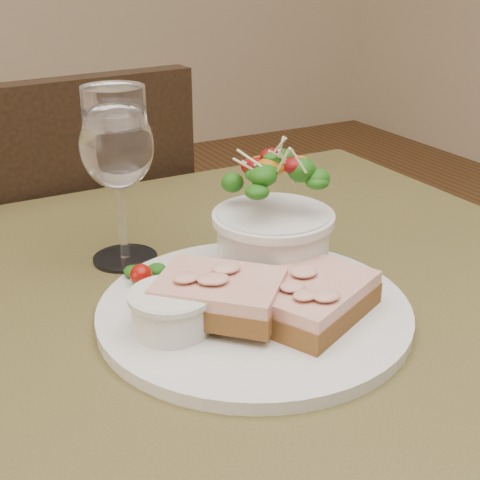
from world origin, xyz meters
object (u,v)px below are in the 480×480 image
sandwich_front (310,298)px  ramekin (171,309)px  chair_far (55,389)px  sandwich_back (219,294)px  cafe_table (250,396)px  salad_bowl (273,214)px  wine_glass (117,151)px  dinner_plate (254,311)px

sandwich_front → ramekin: size_ratio=2.07×
chair_far → sandwich_back: (0.04, -0.63, 0.49)m
cafe_table → ramekin: 0.16m
chair_far → salad_bowl: (0.13, -0.56, 0.53)m
cafe_table → sandwich_back: 0.14m
chair_far → salad_bowl: bearing=98.3°
sandwich_back → chair_far: bearing=138.2°
sandwich_front → cafe_table: bearing=97.5°
sandwich_back → salad_bowl: (0.09, 0.06, 0.04)m
sandwich_back → wine_glass: size_ratio=0.76×
sandwich_back → ramekin: sandwich_back is taller
dinner_plate → wine_glass: (-0.06, 0.17, 0.12)m
cafe_table → dinner_plate: bearing=-108.4°
cafe_table → chair_far: size_ratio=0.89×
sandwich_front → salad_bowl: (0.02, 0.09, 0.04)m
cafe_table → sandwich_front: bearing=-58.0°
sandwich_back → ramekin: size_ratio=1.96×
chair_far → wine_glass: wine_glass is taller
chair_far → sandwich_back: size_ratio=6.77×
chair_far → ramekin: 0.79m
chair_far → wine_glass: (0.01, -0.45, 0.58)m
sandwich_front → sandwich_back: bearing=132.3°
sandwich_back → salad_bowl: salad_bowl is taller
sandwich_front → salad_bowl: 0.11m
sandwich_back → ramekin: (-0.05, 0.00, -0.00)m
chair_far → sandwich_front: bearing=95.0°
chair_far → ramekin: chair_far is taller
cafe_table → dinner_plate: (-0.00, -0.01, 0.11)m
sandwich_back → salad_bowl: 0.12m
chair_far → salad_bowl: 0.78m
salad_bowl → wine_glass: wine_glass is taller
dinner_plate → wine_glass: wine_glass is taller
ramekin → chair_far: bearing=89.3°
sandwich_front → ramekin: bearing=139.6°
sandwich_front → sandwich_back: (-0.07, 0.03, 0.01)m
dinner_plate → sandwich_front: (0.04, -0.04, 0.02)m
sandwich_back → salad_bowl: size_ratio=1.05×
cafe_table → wine_glass: wine_glass is taller
cafe_table → sandwich_back: (-0.04, -0.02, 0.14)m
sandwich_front → wine_glass: (-0.10, 0.21, 0.10)m
sandwich_front → ramekin: ramekin is taller
dinner_plate → ramekin: bearing=-178.0°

